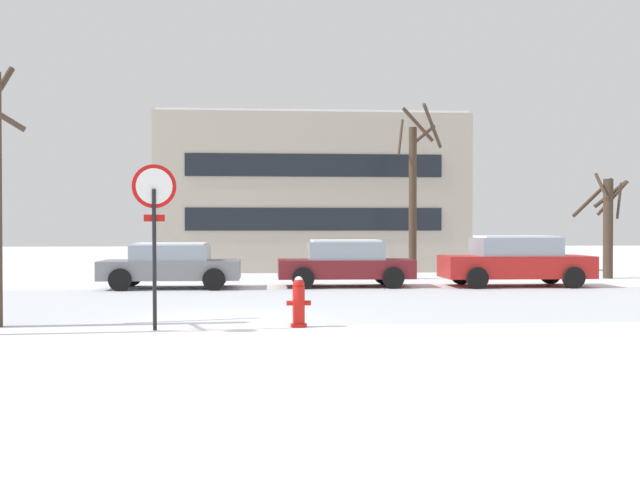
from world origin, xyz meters
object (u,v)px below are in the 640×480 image
(stop_sign, at_px, (154,214))
(parked_car_gray, at_px, (171,265))
(parked_car_red, at_px, (515,261))
(parked_car_maroon, at_px, (345,263))
(fire_hydrant, at_px, (299,302))

(stop_sign, distance_m, parked_car_gray, 9.61)
(parked_car_gray, height_order, parked_car_red, parked_car_red)
(parked_car_gray, bearing_deg, parked_car_maroon, 2.74)
(fire_hydrant, xyz_separation_m, parked_car_maroon, (1.82, 9.41, 0.26))
(stop_sign, bearing_deg, fire_hydrant, 7.22)
(parked_car_red, bearing_deg, fire_hydrant, -127.46)
(parked_car_gray, bearing_deg, parked_car_red, 0.00)
(fire_hydrant, bearing_deg, stop_sign, -172.78)
(parked_car_red, bearing_deg, stop_sign, -135.17)
(parked_car_maroon, xyz_separation_m, parked_car_red, (5.20, -0.25, 0.06))
(parked_car_gray, bearing_deg, fire_hydrant, -69.79)
(stop_sign, distance_m, fire_hydrant, 2.98)
(stop_sign, xyz_separation_m, fire_hydrant, (2.52, 0.32, -1.57))
(parked_car_gray, xyz_separation_m, parked_car_maroon, (5.20, 0.25, 0.03))
(parked_car_red, bearing_deg, parked_car_gray, -180.00)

